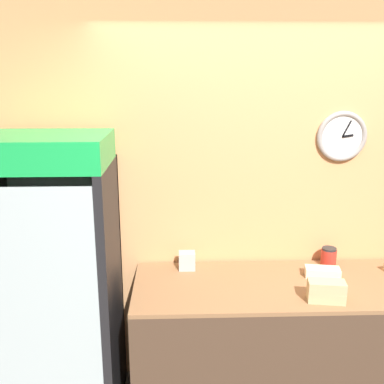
{
  "coord_description": "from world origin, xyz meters",
  "views": [
    {
      "loc": [
        -0.71,
        -1.67,
        2.2
      ],
      "look_at": [
        -0.62,
        0.85,
        1.52
      ],
      "focal_mm": 42.0,
      "sensor_mm": 36.0,
      "label": 1
    }
  ],
  "objects_px": {
    "sandwich_flat_right": "(323,272)",
    "napkin_dispenser": "(187,261)",
    "sandwich_stack_bottom": "(326,296)",
    "condiment_jar": "(329,257)",
    "beverage_cooler": "(55,265)",
    "sandwich_stack_middle": "(327,286)"
  },
  "relations": [
    {
      "from": "sandwich_flat_right",
      "to": "napkin_dispenser",
      "type": "xyz_separation_m",
      "value": [
        -0.88,
        0.15,
        0.03
      ]
    },
    {
      "from": "sandwich_stack_bottom",
      "to": "condiment_jar",
      "type": "bearing_deg",
      "value": 70.24
    },
    {
      "from": "sandwich_stack_bottom",
      "to": "napkin_dispenser",
      "type": "bearing_deg",
      "value": 149.49
    },
    {
      "from": "beverage_cooler",
      "to": "condiment_jar",
      "type": "height_order",
      "value": "beverage_cooler"
    },
    {
      "from": "napkin_dispenser",
      "to": "sandwich_stack_bottom",
      "type": "bearing_deg",
      "value": -30.51
    },
    {
      "from": "sandwich_stack_middle",
      "to": "sandwich_flat_right",
      "type": "distance_m",
      "value": 0.34
    },
    {
      "from": "sandwich_stack_bottom",
      "to": "condiment_jar",
      "type": "xyz_separation_m",
      "value": [
        0.18,
        0.5,
        0.03
      ]
    },
    {
      "from": "napkin_dispenser",
      "to": "sandwich_stack_middle",
      "type": "bearing_deg",
      "value": -30.51
    },
    {
      "from": "condiment_jar",
      "to": "napkin_dispenser",
      "type": "bearing_deg",
      "value": -178.26
    },
    {
      "from": "beverage_cooler",
      "to": "condiment_jar",
      "type": "xyz_separation_m",
      "value": [
        1.82,
        0.2,
        -0.05
      ]
    },
    {
      "from": "sandwich_stack_bottom",
      "to": "sandwich_flat_right",
      "type": "bearing_deg",
      "value": 75.52
    },
    {
      "from": "sandwich_flat_right",
      "to": "condiment_jar",
      "type": "bearing_deg",
      "value": 61.43
    },
    {
      "from": "sandwich_stack_bottom",
      "to": "condiment_jar",
      "type": "height_order",
      "value": "condiment_jar"
    },
    {
      "from": "condiment_jar",
      "to": "sandwich_stack_middle",
      "type": "bearing_deg",
      "value": -109.76
    },
    {
      "from": "sandwich_stack_bottom",
      "to": "sandwich_flat_right",
      "type": "xyz_separation_m",
      "value": [
        0.08,
        0.32,
        -0.0
      ]
    },
    {
      "from": "sandwich_stack_bottom",
      "to": "sandwich_flat_right",
      "type": "distance_m",
      "value": 0.34
    },
    {
      "from": "beverage_cooler",
      "to": "sandwich_stack_middle",
      "type": "bearing_deg",
      "value": -10.44
    },
    {
      "from": "sandwich_flat_right",
      "to": "sandwich_stack_bottom",
      "type": "bearing_deg",
      "value": -104.48
    },
    {
      "from": "sandwich_stack_bottom",
      "to": "napkin_dispenser",
      "type": "height_order",
      "value": "napkin_dispenser"
    },
    {
      "from": "condiment_jar",
      "to": "sandwich_stack_bottom",
      "type": "bearing_deg",
      "value": -109.76
    },
    {
      "from": "sandwich_stack_bottom",
      "to": "sandwich_stack_middle",
      "type": "height_order",
      "value": "sandwich_stack_middle"
    },
    {
      "from": "beverage_cooler",
      "to": "sandwich_stack_middle",
      "type": "relative_size",
      "value": 8.21
    }
  ]
}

